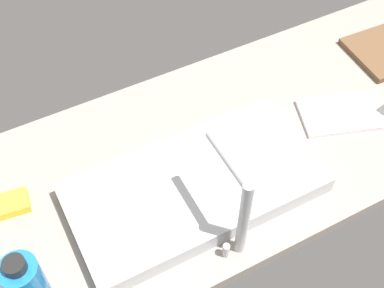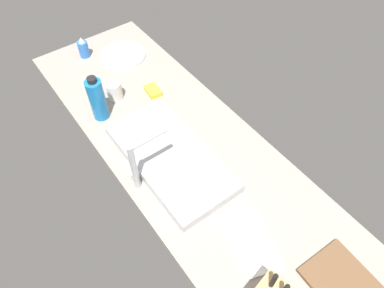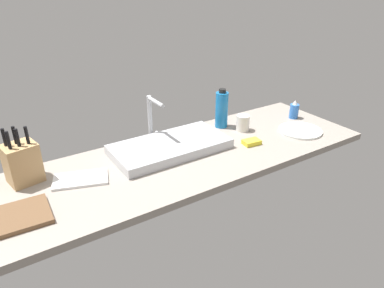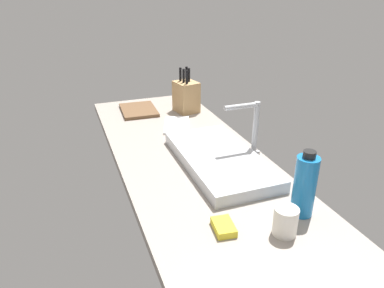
{
  "view_description": "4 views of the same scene",
  "coord_description": "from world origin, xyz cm",
  "px_view_note": "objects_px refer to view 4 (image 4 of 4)",
  "views": [
    {
      "loc": [
        31.06,
        67.58,
        106.38
      ],
      "look_at": [
        -4.55,
        0.02,
        10.17
      ],
      "focal_mm": 48.23,
      "sensor_mm": 36.0,
      "label": 1
    },
    {
      "loc": [
        -74.02,
        52.26,
        121.44
      ],
      "look_at": [
        -1.75,
        -1.29,
        8.63
      ],
      "focal_mm": 32.49,
      "sensor_mm": 36.0,
      "label": 2
    },
    {
      "loc": [
        -78.57,
        -132.08,
        86.12
      ],
      "look_at": [
        3.78,
        -4.74,
        11.75
      ],
      "focal_mm": 33.36,
      "sensor_mm": 36.0,
      "label": 3
    },
    {
      "loc": [
        118.67,
        -47.63,
        73.72
      ],
      "look_at": [
        -4.84,
        -1.77,
        12.7
      ],
      "focal_mm": 33.4,
      "sensor_mm": 36.0,
      "label": 4
    }
  ],
  "objects_px": {
    "sink_basin": "(219,159)",
    "faucet": "(252,125)",
    "dish_sponge": "(224,227)",
    "cutting_board": "(139,110)",
    "water_bottle": "(305,185)",
    "dish_towel": "(177,125)",
    "coffee_mug": "(285,221)",
    "knife_block": "(186,96)"
  },
  "relations": [
    {
      "from": "sink_basin",
      "to": "faucet",
      "type": "bearing_deg",
      "value": 97.13
    },
    {
      "from": "sink_basin",
      "to": "dish_sponge",
      "type": "height_order",
      "value": "sink_basin"
    },
    {
      "from": "sink_basin",
      "to": "dish_sponge",
      "type": "distance_m",
      "value": 0.43
    },
    {
      "from": "cutting_board",
      "to": "faucet",
      "type": "bearing_deg",
      "value": 23.49
    },
    {
      "from": "faucet",
      "to": "water_bottle",
      "type": "height_order",
      "value": "faucet"
    },
    {
      "from": "water_bottle",
      "to": "dish_towel",
      "type": "relative_size",
      "value": 0.99
    },
    {
      "from": "dish_towel",
      "to": "coffee_mug",
      "type": "relative_size",
      "value": 2.56
    },
    {
      "from": "coffee_mug",
      "to": "sink_basin",
      "type": "bearing_deg",
      "value": -179.92
    },
    {
      "from": "sink_basin",
      "to": "knife_block",
      "type": "bearing_deg",
      "value": 172.22
    },
    {
      "from": "faucet",
      "to": "knife_block",
      "type": "xyz_separation_m",
      "value": [
        -0.65,
        -0.06,
        -0.06
      ]
    },
    {
      "from": "knife_block",
      "to": "coffee_mug",
      "type": "relative_size",
      "value": 2.79
    },
    {
      "from": "cutting_board",
      "to": "dish_towel",
      "type": "distance_m",
      "value": 0.32
    },
    {
      "from": "cutting_board",
      "to": "coffee_mug",
      "type": "relative_size",
      "value": 2.86
    },
    {
      "from": "faucet",
      "to": "dish_sponge",
      "type": "xyz_separation_m",
      "value": [
        0.42,
        -0.32,
        -0.14
      ]
    },
    {
      "from": "coffee_mug",
      "to": "water_bottle",
      "type": "bearing_deg",
      "value": 122.22
    },
    {
      "from": "sink_basin",
      "to": "water_bottle",
      "type": "relative_size",
      "value": 2.56
    },
    {
      "from": "cutting_board",
      "to": "coffee_mug",
      "type": "distance_m",
      "value": 1.25
    },
    {
      "from": "coffee_mug",
      "to": "dish_sponge",
      "type": "distance_m",
      "value": 0.19
    },
    {
      "from": "knife_block",
      "to": "sink_basin",
      "type": "bearing_deg",
      "value": -18.6
    },
    {
      "from": "sink_basin",
      "to": "dish_sponge",
      "type": "xyz_separation_m",
      "value": [
        0.4,
        -0.16,
        -0.01
      ]
    },
    {
      "from": "faucet",
      "to": "water_bottle",
      "type": "bearing_deg",
      "value": -5.49
    },
    {
      "from": "dish_sponge",
      "to": "cutting_board",
      "type": "bearing_deg",
      "value": -179.73
    },
    {
      "from": "water_bottle",
      "to": "dish_sponge",
      "type": "relative_size",
      "value": 2.53
    },
    {
      "from": "dish_towel",
      "to": "sink_basin",
      "type": "bearing_deg",
      "value": 3.95
    },
    {
      "from": "dish_towel",
      "to": "dish_sponge",
      "type": "distance_m",
      "value": 0.87
    },
    {
      "from": "sink_basin",
      "to": "faucet",
      "type": "relative_size",
      "value": 2.37
    },
    {
      "from": "knife_block",
      "to": "cutting_board",
      "type": "distance_m",
      "value": 0.29
    },
    {
      "from": "dish_towel",
      "to": "coffee_mug",
      "type": "xyz_separation_m",
      "value": [
        0.94,
        0.03,
        0.04
      ]
    },
    {
      "from": "dish_towel",
      "to": "water_bottle",
      "type": "bearing_deg",
      "value": 9.31
    },
    {
      "from": "sink_basin",
      "to": "coffee_mug",
      "type": "xyz_separation_m",
      "value": [
        0.47,
        0.0,
        0.02
      ]
    },
    {
      "from": "knife_block",
      "to": "dish_towel",
      "type": "distance_m",
      "value": 0.25
    },
    {
      "from": "dish_towel",
      "to": "knife_block",
      "type": "bearing_deg",
      "value": 148.28
    },
    {
      "from": "water_bottle",
      "to": "dish_towel",
      "type": "xyz_separation_m",
      "value": [
        -0.87,
        -0.14,
        -0.1
      ]
    },
    {
      "from": "cutting_board",
      "to": "water_bottle",
      "type": "xyz_separation_m",
      "value": [
        1.16,
        0.28,
        0.1
      ]
    },
    {
      "from": "cutting_board",
      "to": "dish_sponge",
      "type": "bearing_deg",
      "value": 0.27
    },
    {
      "from": "dish_sponge",
      "to": "sink_basin",
      "type": "bearing_deg",
      "value": 157.43
    },
    {
      "from": "coffee_mug",
      "to": "knife_block",
      "type": "bearing_deg",
      "value": 175.46
    },
    {
      "from": "sink_basin",
      "to": "knife_block",
      "type": "distance_m",
      "value": 0.68
    },
    {
      "from": "sink_basin",
      "to": "knife_block",
      "type": "relative_size",
      "value": 2.32
    },
    {
      "from": "coffee_mug",
      "to": "cutting_board",
      "type": "bearing_deg",
      "value": -172.11
    },
    {
      "from": "faucet",
      "to": "dish_sponge",
      "type": "relative_size",
      "value": 2.74
    },
    {
      "from": "faucet",
      "to": "cutting_board",
      "type": "height_order",
      "value": "faucet"
    }
  ]
}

